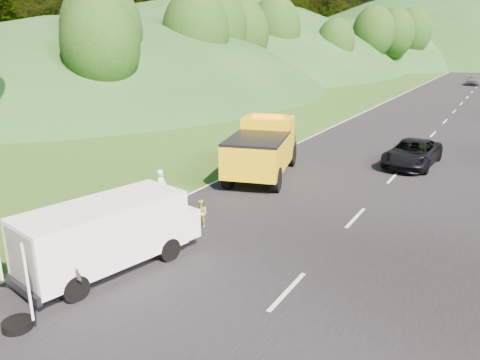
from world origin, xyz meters
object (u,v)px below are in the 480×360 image
Objects in this scene: woman at (163,206)px; passing_suv at (411,166)px; tow_truck at (263,148)px; spare_tire at (18,329)px; white_van at (109,232)px; child at (202,227)px; suitcase at (120,211)px; worker at (63,301)px.

passing_suv is at bearing -47.46° from woman.
tow_truck reaches higher than woman.
spare_tire is at bearing -177.94° from woman.
spare_tire is at bearing -73.15° from white_van.
white_van reaches higher than child.
worker is at bearing -60.61° from suitcase.
tow_truck is 12.53m from worker.
suitcase is 15.12m from passing_suv.
woman is 1.88m from suitcase.
white_van is 9.10× the size of spare_tire.
white_van reaches higher than spare_tire.
tow_truck is 12.25× the size of suitcase.
tow_truck is 10.36× the size of spare_tire.
child is at bearing -108.40° from passing_suv.
spare_tire is (0.28, -3.21, -1.14)m from white_van.
white_van is 16.87m from passing_suv.
spare_tire is 19.84m from passing_suv.
tow_truck is 3.80× the size of worker.
passing_suv is (5.83, 5.44, -1.37)m from tow_truck.
worker is at bearing -72.80° from white_van.
passing_suv reaches higher than spare_tire.
passing_suv is (7.82, 12.93, -0.28)m from suitcase.
tow_truck reaches higher than child.
woman is 0.80× the size of worker.
tow_truck is 8.09m from passing_suv.
woman is at bearing -119.90° from tow_truck.
white_van is 3.42m from spare_tire.
tow_truck reaches higher than white_van.
white_van reaches higher than woman.
white_van is 4.04m from child.
woman is at bearing -120.26° from passing_suv.
spare_tire is 0.14× the size of passing_suv.
suitcase is at bearing 142.28° from white_van.
worker is at bearing 94.43° from spare_tire.
child is 1.46× the size of spare_tire.
worker is at bearing -102.82° from passing_suv.
woman is 2.59× the size of suitcase.
woman is (-1.47, -5.71, -1.37)m from tow_truck.
passing_suv is at bearing 82.71° from child.
tow_truck is 1.44× the size of passing_suv.
tow_truck reaches higher than suitcase.
passing_suv is at bearing 83.90° from white_van.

